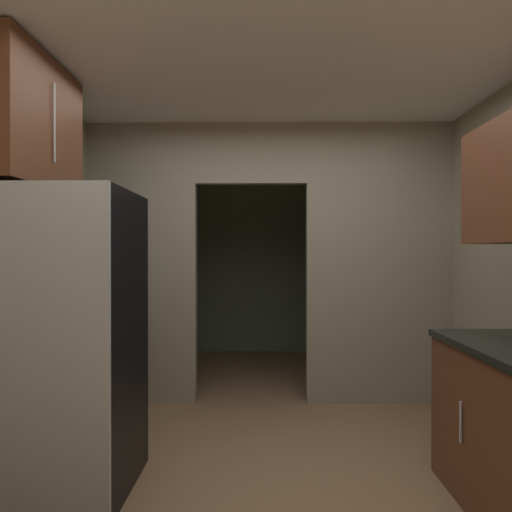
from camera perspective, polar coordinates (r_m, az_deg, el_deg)
ground at (r=2.83m, az=2.20°, el=-28.62°), size 20.00×20.00×0.00m
kitchen_overhead_slab at (r=3.24m, az=1.95°, el=22.58°), size 3.74×7.46×0.06m
kitchen_partition at (r=4.21m, az=2.29°, el=0.33°), size 3.34×0.12×2.57m
adjoining_room_shell at (r=5.78m, az=1.36°, el=-0.55°), size 3.34×2.25×2.57m
refrigerator at (r=2.91m, az=-23.39°, el=-9.72°), size 0.83×0.79×1.73m
upper_cabinet_fridgeside at (r=3.16m, az=-27.03°, el=14.63°), size 0.36×0.92×0.79m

